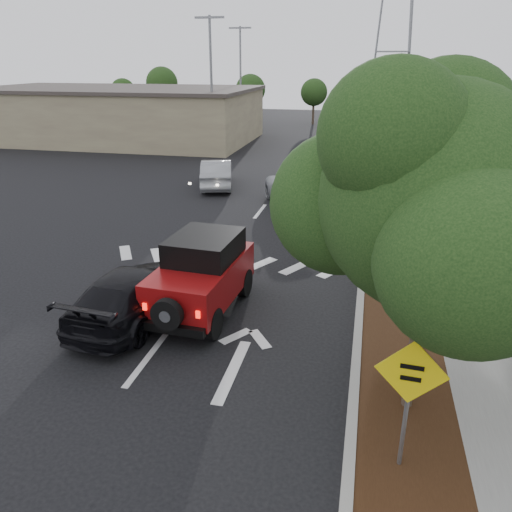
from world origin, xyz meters
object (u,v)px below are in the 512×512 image
(black_suv_oncoming, at_px, (136,293))
(silver_suv_ahead, at_px, (302,193))
(speed_hump_sign, at_px, (409,388))
(red_jeep, at_px, (204,273))

(black_suv_oncoming, bearing_deg, silver_suv_ahead, -99.07)
(silver_suv_ahead, distance_m, speed_hump_sign, 15.45)
(red_jeep, relative_size, silver_suv_ahead, 0.78)
(red_jeep, xyz_separation_m, speed_hump_sign, (4.89, -4.79, 0.58))
(speed_hump_sign, bearing_deg, black_suv_oncoming, 152.90)
(silver_suv_ahead, bearing_deg, black_suv_oncoming, -127.90)
(black_suv_oncoming, bearing_deg, red_jeep, -147.05)
(silver_suv_ahead, xyz_separation_m, black_suv_oncoming, (-2.79, -11.03, -0.06))
(black_suv_oncoming, xyz_separation_m, speed_hump_sign, (6.47, -3.95, 0.94))
(red_jeep, height_order, black_suv_oncoming, red_jeep)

